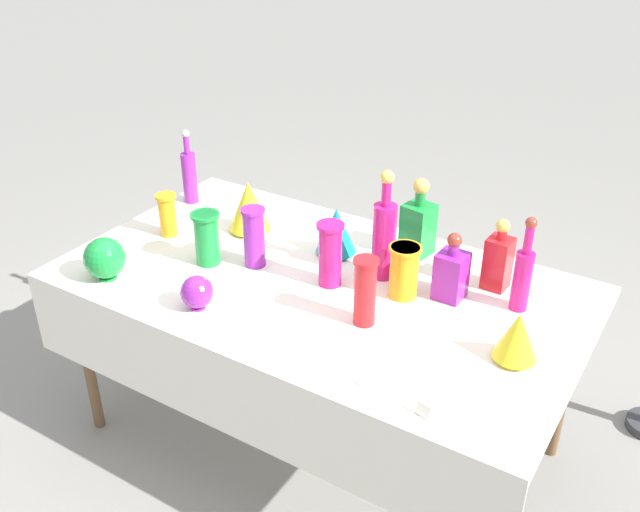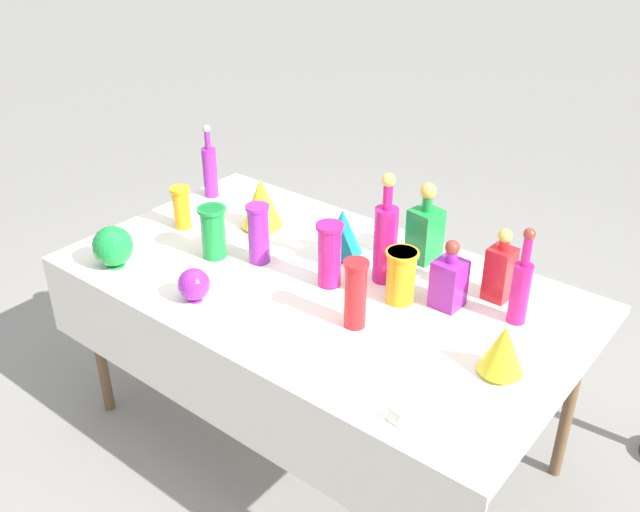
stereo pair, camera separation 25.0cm
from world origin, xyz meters
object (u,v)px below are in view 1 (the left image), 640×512
object	(u,v)px
slender_vase_0	(330,252)
fluted_vase_2	(249,206)
slender_vase_2	(207,237)
round_bowl_1	(105,258)
slender_vase_5	(254,236)
fluted_vase_0	(517,336)
tall_bottle_2	(384,236)
square_decanter_2	(418,225)
slender_vase_4	(365,290)
tall_bottle_0	(523,274)
slender_vase_1	(167,213)
slender_vase_3	(404,270)
round_bowl_0	(197,292)
fluted_vase_1	(336,230)
square_decanter_0	(498,259)
tall_bottle_1	(189,175)
square_decanter_1	(451,273)

from	to	relation	value
slender_vase_0	fluted_vase_2	world-z (taller)	slender_vase_0
slender_vase_2	round_bowl_1	bearing A→B (deg)	-130.10
slender_vase_5	fluted_vase_0	size ratio (longest dim) A/B	1.39
tall_bottle_2	slender_vase_5	bearing A→B (deg)	-157.91
slender_vase_5	fluted_vase_0	bearing A→B (deg)	-2.78
square_decanter_2	slender_vase_4	size ratio (longest dim) A/B	1.30
tall_bottle_0	square_decanter_2	bearing A→B (deg)	159.80
round_bowl_1	fluted_vase_0	bearing A→B (deg)	12.50
tall_bottle_0	slender_vase_4	xyz separation A→B (m)	(-0.40, -0.35, -0.01)
tall_bottle_0	slender_vase_1	size ratio (longest dim) A/B	1.95
slender_vase_0	slender_vase_5	xyz separation A→B (m)	(-0.31, -0.03, -0.01)
slender_vase_3	round_bowl_1	bearing A→B (deg)	-154.43
slender_vase_0	slender_vase_2	bearing A→B (deg)	-166.61
fluted_vase_2	round_bowl_0	size ratio (longest dim) A/B	1.78
slender_vase_0	round_bowl_1	xyz separation A→B (m)	(-0.70, -0.39, -0.04)
tall_bottle_0	slender_vase_3	distance (m)	0.39
tall_bottle_0	slender_vase_2	distance (m)	1.13
round_bowl_1	slender_vase_5	bearing A→B (deg)	42.27
slender_vase_3	fluted_vase_1	distance (m)	0.37
slender_vase_2	slender_vase_3	xyz separation A→B (m)	(0.72, 0.18, -0.01)
tall_bottle_0	fluted_vase_0	bearing A→B (deg)	-74.13
tall_bottle_0	slender_vase_3	xyz separation A→B (m)	(-0.36, -0.13, -0.03)
fluted_vase_1	slender_vase_3	bearing A→B (deg)	-21.25
square_decanter_0	slender_vase_4	bearing A→B (deg)	-123.03
tall_bottle_1	slender_vase_0	size ratio (longest dim) A/B	1.39
slender_vase_4	round_bowl_0	size ratio (longest dim) A/B	1.98
tall_bottle_2	slender_vase_5	distance (m)	0.48
tall_bottle_2	square_decanter_0	bearing A→B (deg)	21.18
slender_vase_2	slender_vase_5	bearing A→B (deg)	26.23
square_decanter_0	tall_bottle_2	bearing A→B (deg)	-158.82
slender_vase_0	slender_vase_2	size ratio (longest dim) A/B	1.17
tall_bottle_0	square_decanter_2	xyz separation A→B (m)	(-0.45, 0.17, -0.01)
square_decanter_1	fluted_vase_2	world-z (taller)	square_decanter_1
tall_bottle_0	slender_vase_0	size ratio (longest dim) A/B	1.43
square_decanter_0	slender_vase_0	distance (m)	0.58
slender_vase_4	slender_vase_2	bearing A→B (deg)	176.75
tall_bottle_2	slender_vase_2	size ratio (longest dim) A/B	2.03
slender_vase_3	fluted_vase_2	xyz separation A→B (m)	(-0.74, 0.12, 0.01)
fluted_vase_2	slender_vase_4	bearing A→B (deg)	-25.00
slender_vase_3	fluted_vase_1	size ratio (longest dim) A/B	1.01
square_decanter_0	round_bowl_1	world-z (taller)	square_decanter_0
round_bowl_1	square_decanter_2	bearing A→B (deg)	41.17
round_bowl_1	fluted_vase_2	bearing A→B (deg)	69.58
tall_bottle_2	slender_vase_3	distance (m)	0.16
fluted_vase_0	slender_vase_2	bearing A→B (deg)	-178.56
square_decanter_1	fluted_vase_2	bearing A→B (deg)	177.42
slender_vase_0	fluted_vase_2	size ratio (longest dim) A/B	1.11
slender_vase_4	fluted_vase_1	world-z (taller)	slender_vase_4
slender_vase_1	fluted_vase_1	distance (m)	0.68
slender_vase_5	round_bowl_1	distance (m)	0.53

